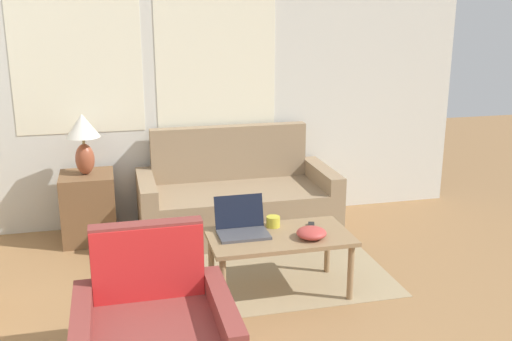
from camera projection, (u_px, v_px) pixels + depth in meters
wall_back at (157, 84)px, 5.39m from camera, size 5.87×0.06×2.60m
rug at (259, 258)px, 4.88m from camera, size 1.81×1.80×0.01m
couch at (236, 202)px, 5.42m from camera, size 1.73×0.82×0.92m
side_table at (89, 207)px, 5.20m from camera, size 0.45×0.45×0.60m
table_lamp at (83, 136)px, 5.03m from camera, size 0.28×0.28×0.52m
coffee_table at (279, 241)px, 4.22m from camera, size 1.00×0.56×0.44m
laptop at (242, 226)px, 4.22m from camera, size 0.35×0.30×0.25m
cup_navy at (273, 222)px, 4.35m from camera, size 0.10×0.10×0.08m
snack_bowl at (312, 233)px, 4.13m from camera, size 0.21×0.21×0.08m
tv_remote at (311, 226)px, 4.33m from camera, size 0.09×0.16×0.02m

